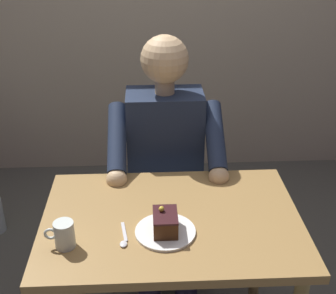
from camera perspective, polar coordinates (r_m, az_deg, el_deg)
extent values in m
cube|color=olive|center=(1.79, 0.43, -9.13)|extent=(0.98, 0.68, 0.04)
cylinder|color=olive|center=(2.29, 11.07, -11.69)|extent=(0.05, 0.05, 0.72)
cylinder|color=olive|center=(2.25, -11.30, -12.37)|extent=(0.05, 0.05, 0.72)
cube|color=olive|center=(2.43, -0.38, -6.30)|extent=(0.42, 0.42, 0.04)
cube|color=olive|center=(2.48, -0.59, 0.87)|extent=(0.38, 0.04, 0.45)
cylinder|color=olive|center=(2.43, 4.17, -12.73)|extent=(0.04, 0.04, 0.43)
cylinder|color=olive|center=(2.42, -4.55, -13.00)|extent=(0.04, 0.04, 0.43)
cylinder|color=olive|center=(2.72, 3.30, -7.84)|extent=(0.04, 0.04, 0.43)
cylinder|color=olive|center=(2.70, -4.39, -8.05)|extent=(0.04, 0.04, 0.43)
cube|color=#1F2A40|center=(2.26, -0.38, -0.12)|extent=(0.36, 0.22, 0.57)
sphere|color=tan|center=(2.09, -0.42, 10.74)|extent=(0.22, 0.22, 0.22)
cylinder|color=tan|center=(2.13, -0.41, 7.43)|extent=(0.09, 0.09, 0.06)
cylinder|color=#1F2A40|center=(2.10, 5.79, 1.30)|extent=(0.08, 0.33, 0.26)
sphere|color=tan|center=(2.02, 6.27, -3.64)|extent=(0.09, 0.09, 0.09)
cylinder|color=#1F2A40|center=(2.08, -6.29, 1.03)|extent=(0.08, 0.33, 0.26)
sphere|color=tan|center=(2.00, -6.34, -3.96)|extent=(0.09, 0.09, 0.09)
cylinder|color=#2A2640|center=(2.32, 2.01, -8.16)|extent=(0.13, 0.38, 0.14)
cylinder|color=#2A2640|center=(2.32, -2.47, -8.28)|extent=(0.13, 0.38, 0.14)
cylinder|color=#2A2640|center=(2.33, 2.29, -15.24)|extent=(0.11, 0.11, 0.41)
cylinder|color=#2A2640|center=(2.32, -2.31, -15.39)|extent=(0.11, 0.11, 0.41)
cylinder|color=white|center=(1.70, -0.33, -10.36)|extent=(0.22, 0.22, 0.01)
cube|color=#472812|center=(1.68, -0.33, -9.36)|extent=(0.09, 0.12, 0.06)
cube|color=#321518|center=(1.66, -0.34, -8.35)|extent=(0.09, 0.12, 0.01)
sphere|color=gold|center=(1.66, -0.81, -7.62)|extent=(0.02, 0.02, 0.02)
cylinder|color=silver|center=(1.65, -12.62, -10.48)|extent=(0.07, 0.07, 0.10)
torus|color=silver|center=(1.66, -14.26, -10.32)|extent=(0.05, 0.01, 0.05)
cylinder|color=black|center=(1.63, -12.77, -9.26)|extent=(0.06, 0.06, 0.01)
cube|color=silver|center=(1.71, -5.41, -10.36)|extent=(0.03, 0.11, 0.01)
ellipsoid|color=silver|center=(1.65, -5.50, -11.79)|extent=(0.03, 0.04, 0.01)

